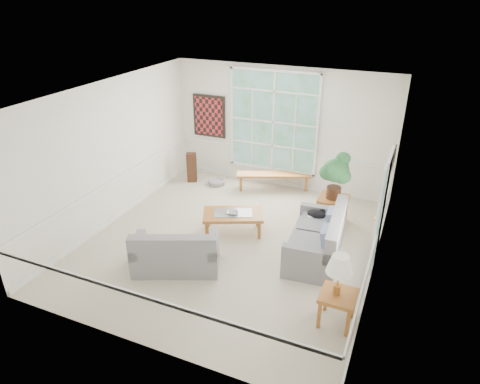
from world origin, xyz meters
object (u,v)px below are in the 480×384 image
object	(u,v)px
loveseat_right	(316,235)
side_table	(337,308)
loveseat_front	(176,248)
coffee_table	(233,223)
end_table	(333,210)

from	to	relation	value
loveseat_right	side_table	xyz separation A→B (m)	(0.75, -1.62, -0.20)
loveseat_right	side_table	size ratio (longest dim) A/B	3.24
loveseat_front	coffee_table	xyz separation A→B (m)	(0.45, 1.52, -0.19)
coffee_table	end_table	size ratio (longest dim) A/B	1.99
end_table	side_table	size ratio (longest dim) A/B	1.13
end_table	side_table	bearing A→B (deg)	-76.61
end_table	loveseat_front	bearing A→B (deg)	-129.69
loveseat_front	end_table	bearing A→B (deg)	27.07
coffee_table	end_table	bearing A→B (deg)	9.25
loveseat_right	loveseat_front	bearing A→B (deg)	-153.37
loveseat_right	coffee_table	size ratio (longest dim) A/B	1.44
end_table	loveseat_right	bearing A→B (deg)	-91.31
loveseat_right	coffee_table	xyz separation A→B (m)	(-1.78, 0.18, -0.25)
side_table	loveseat_right	bearing A→B (deg)	114.76
loveseat_right	coffee_table	bearing A→B (deg)	169.78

